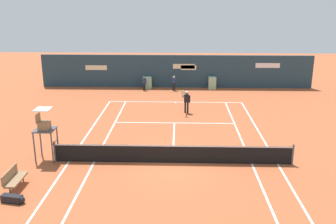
% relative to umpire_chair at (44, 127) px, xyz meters
% --- Properties ---
extents(ground_plane, '(80.00, 80.00, 0.01)m').
position_rel_umpire_chair_xyz_m(ground_plane, '(6.49, 0.36, -1.77)').
color(ground_plane, '#A8512D').
extents(tennis_net, '(12.10, 0.10, 1.07)m').
position_rel_umpire_chair_xyz_m(tennis_net, '(6.49, -0.22, -1.26)').
color(tennis_net, '#4C4C51').
rests_on(tennis_net, ground_plane).
extents(sponsor_back_wall, '(25.00, 1.02, 3.01)m').
position_rel_umpire_chair_xyz_m(sponsor_back_wall, '(6.53, 16.75, -0.31)').
color(sponsor_back_wall, '#233D4C').
rests_on(sponsor_back_wall, ground_plane).
extents(umpire_chair, '(1.00, 1.00, 2.74)m').
position_rel_umpire_chair_xyz_m(umpire_chair, '(0.00, 0.00, 0.00)').
color(umpire_chair, '#47474C').
rests_on(umpire_chair, ground_plane).
extents(player_bench, '(0.54, 1.51, 0.88)m').
position_rel_umpire_chair_xyz_m(player_bench, '(-0.39, -3.12, -1.26)').
color(player_bench, '#38383D').
rests_on(player_bench, ground_plane).
extents(equipment_bag, '(1.03, 0.46, 0.32)m').
position_rel_umpire_chair_xyz_m(equipment_bag, '(0.10, -4.31, -1.61)').
color(equipment_bag, black).
rests_on(equipment_bag, ground_plane).
extents(player_on_baseline, '(0.70, 0.66, 1.82)m').
position_rel_umpire_chair_xyz_m(player_on_baseline, '(7.33, 8.55, -0.81)').
color(player_on_baseline, black).
rests_on(player_on_baseline, ground_plane).
extents(ball_kid_left_post, '(0.45, 0.19, 1.34)m').
position_rel_umpire_chair_xyz_m(ball_kid_left_post, '(6.31, 15.47, -1.00)').
color(ball_kid_left_post, black).
rests_on(ball_kid_left_post, ground_plane).
extents(ball_kid_centre_post, '(0.42, 0.18, 1.27)m').
position_rel_umpire_chair_xyz_m(ball_kid_centre_post, '(3.62, 15.47, -1.04)').
color(ball_kid_centre_post, black).
rests_on(ball_kid_centre_post, ground_plane).
extents(tennis_ball_near_service_line, '(0.07, 0.07, 0.07)m').
position_rel_umpire_chair_xyz_m(tennis_ball_near_service_line, '(10.40, 4.52, -1.74)').
color(tennis_ball_near_service_line, '#CCE033').
rests_on(tennis_ball_near_service_line, ground_plane).
extents(tennis_ball_by_sideline, '(0.07, 0.07, 0.07)m').
position_rel_umpire_chair_xyz_m(tennis_ball_by_sideline, '(9.02, 10.40, -1.74)').
color(tennis_ball_by_sideline, '#CCE033').
rests_on(tennis_ball_by_sideline, ground_plane).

